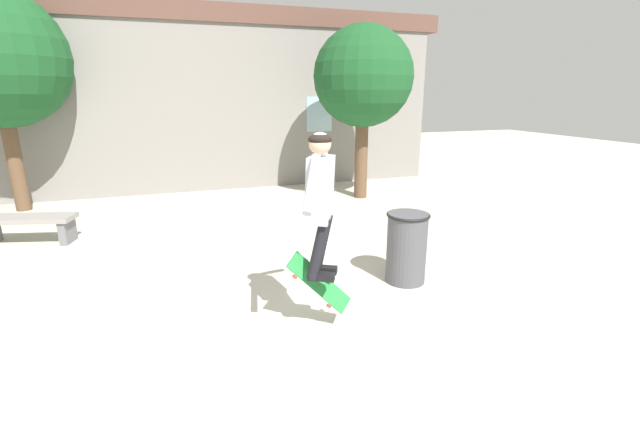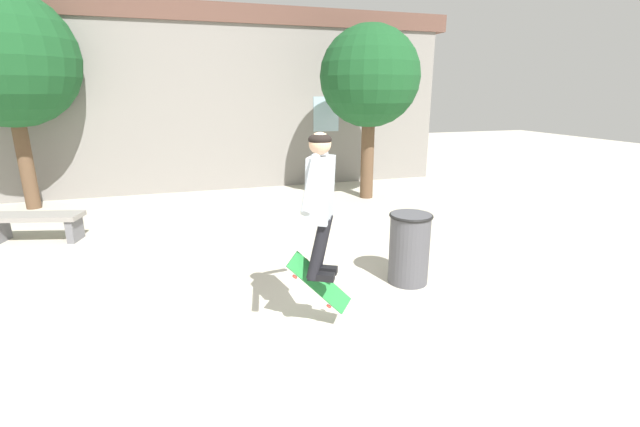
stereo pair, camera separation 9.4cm
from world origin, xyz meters
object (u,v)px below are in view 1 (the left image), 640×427
Objects in this scene: tree_right at (363,78)px; skater at (320,194)px; trash_bin at (407,246)px; skateboard_flipping at (319,283)px; park_bench at (28,224)px.

skater is (-2.84, -5.39, -1.24)m from tree_right.
trash_bin reaches higher than skateboard_flipping.
trash_bin is 1.98m from skater.
trash_bin reaches higher than park_bench.
skater is at bearing -150.02° from trash_bin.
skateboard_flipping is (3.71, -4.08, 0.19)m from park_bench.
tree_right reaches higher than park_bench.
skateboard_flipping is (-2.82, -5.31, -2.21)m from tree_right.
skater is (-1.48, -0.85, 1.00)m from trash_bin.
park_bench is (-6.53, -1.23, -2.40)m from tree_right.
park_bench is 5.52m from skateboard_flipping.
skater is at bearing -89.79° from skateboard_flipping.
park_bench is at bearing 145.02° from skateboard_flipping.
skateboard_flipping is (0.02, 0.08, -0.96)m from skater.
trash_bin is 0.65× the size of skater.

